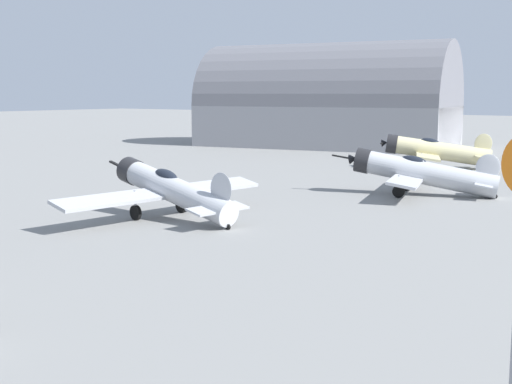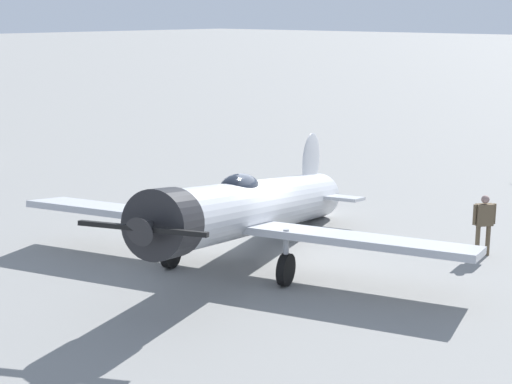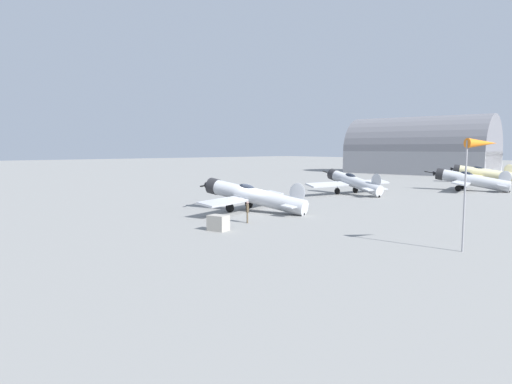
{
  "view_description": "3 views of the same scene",
  "coord_description": "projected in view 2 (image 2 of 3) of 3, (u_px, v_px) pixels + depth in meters",
  "views": [
    {
      "loc": [
        -21.15,
        7.66,
        6.68
      ],
      "look_at": [
        -0.56,
        -20.87,
        1.6
      ],
      "focal_mm": 48.34,
      "sensor_mm": 36.0,
      "label": 1
    },
    {
      "loc": [
        15.17,
        13.79,
        6.51
      ],
      "look_at": [
        0.0,
        -0.0,
        1.8
      ],
      "focal_mm": 55.38,
      "sensor_mm": 36.0,
      "label": 2
    },
    {
      "loc": [
        -30.85,
        26.42,
        5.8
      ],
      "look_at": [
        0.0,
        -0.0,
        1.8
      ],
      "focal_mm": 31.52,
      "sensor_mm": 36.0,
      "label": 3
    }
  ],
  "objects": [
    {
      "name": "airplane_foreground",
      "position": [
        248.0,
        209.0,
        20.65
      ],
      "size": [
        11.05,
        12.11,
        2.96
      ],
      "rotation": [
        0.0,
        0.0,
        6.59
      ],
      "color": "#B7BABF",
      "rests_on": "ground_plane"
    },
    {
      "name": "ground_crew_mechanic",
      "position": [
        484.0,
        219.0,
        21.3
      ],
      "size": [
        0.54,
        0.46,
        1.68
      ],
      "rotation": [
        0.0,
        0.0,
        4.05
      ],
      "color": "brown",
      "rests_on": "ground_plane"
    },
    {
      "name": "ground_plane",
      "position": [
        256.0,
        256.0,
        21.43
      ],
      "size": [
        400.0,
        400.0,
        0.0
      ],
      "primitive_type": "plane",
      "color": "gray"
    }
  ]
}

